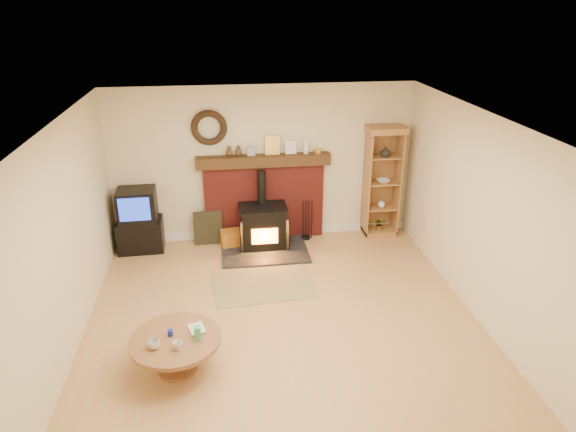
{
  "coord_description": "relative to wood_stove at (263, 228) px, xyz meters",
  "views": [
    {
      "loc": [
        -0.68,
        -5.39,
        3.86
      ],
      "look_at": [
        0.18,
        1.0,
        1.09
      ],
      "focal_mm": 32.0,
      "sensor_mm": 36.0,
      "label": 1
    }
  ],
  "objects": [
    {
      "name": "area_rug",
      "position": [
        -0.12,
        -1.22,
        -0.34
      ],
      "size": [
        1.5,
        1.09,
        0.01
      ],
      "primitive_type": "cube",
      "rotation": [
        0.0,
        0.0,
        0.08
      ],
      "color": "brown",
      "rests_on": "ground"
    },
    {
      "name": "leaning_painting",
      "position": [
        -0.91,
        0.28,
        -0.06
      ],
      "size": [
        0.47,
        0.13,
        0.57
      ],
      "primitive_type": "cube",
      "rotation": [
        -0.17,
        0.0,
        0.0
      ],
      "color": "black",
      "rests_on": "ground"
    },
    {
      "name": "coffee_table",
      "position": [
        -1.23,
        -2.92,
        -0.0
      ],
      "size": [
        1.01,
        1.01,
        0.59
      ],
      "color": "brown",
      "rests_on": "ground"
    },
    {
      "name": "chimney_breast",
      "position": [
        0.06,
        0.4,
        0.45
      ],
      "size": [
        2.2,
        0.22,
        1.78
      ],
      "color": "maroon",
      "rests_on": "ground"
    },
    {
      "name": "tv_unit",
      "position": [
        -2.0,
        0.2,
        0.15
      ],
      "size": [
        0.73,
        0.53,
        1.05
      ],
      "color": "black",
      "rests_on": "ground"
    },
    {
      "name": "fire_tools",
      "position": [
        0.76,
        0.23,
        -0.19
      ],
      "size": [
        0.19,
        0.16,
        0.7
      ],
      "color": "black",
      "rests_on": "ground"
    },
    {
      "name": "firelog_box",
      "position": [
        -0.48,
        0.13,
        -0.21
      ],
      "size": [
        0.48,
        0.34,
        0.28
      ],
      "primitive_type": "cube",
      "rotation": [
        0.0,
        0.0,
        0.15
      ],
      "color": "gold",
      "rests_on": "ground"
    },
    {
      "name": "curio_cabinet",
      "position": [
        2.05,
        0.28,
        0.61
      ],
      "size": [
        0.62,
        0.44,
        1.92
      ],
      "color": "brown",
      "rests_on": "ground"
    },
    {
      "name": "wood_stove",
      "position": [
        0.0,
        0.0,
        0.0
      ],
      "size": [
        1.4,
        1.0,
        1.28
      ],
      "color": "black",
      "rests_on": "ground"
    },
    {
      "name": "room_shell",
      "position": [
        0.04,
        -2.18,
        1.37
      ],
      "size": [
        5.02,
        5.52,
        2.61
      ],
      "color": "beige",
      "rests_on": "ground"
    },
    {
      "name": "ground",
      "position": [
        0.06,
        -2.27,
        -0.35
      ],
      "size": [
        5.5,
        5.5,
        0.0
      ],
      "primitive_type": "plane",
      "color": "tan",
      "rests_on": "ground"
    }
  ]
}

